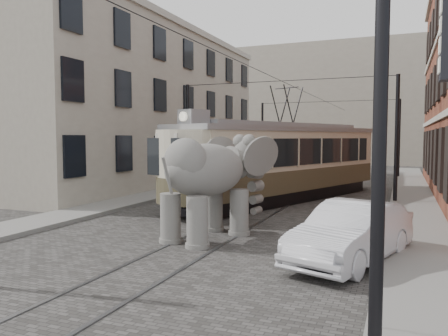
% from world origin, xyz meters
% --- Properties ---
extents(ground, '(120.00, 120.00, 0.00)m').
position_xyz_m(ground, '(0.00, 0.00, 0.00)').
color(ground, '#494643').
extents(tram_rails, '(1.54, 80.00, 0.02)m').
position_xyz_m(tram_rails, '(0.00, 0.00, 0.01)').
color(tram_rails, slate).
rests_on(tram_rails, ground).
extents(sidewalk_right, '(2.00, 60.00, 0.15)m').
position_xyz_m(sidewalk_right, '(6.00, 0.00, 0.07)').
color(sidewalk_right, slate).
rests_on(sidewalk_right, ground).
extents(sidewalk_left, '(2.00, 60.00, 0.15)m').
position_xyz_m(sidewalk_left, '(-6.50, 0.00, 0.07)').
color(sidewalk_left, slate).
rests_on(sidewalk_left, ground).
extents(stucco_building, '(7.00, 24.00, 10.00)m').
position_xyz_m(stucco_building, '(-11.00, 10.00, 5.00)').
color(stucco_building, gray).
rests_on(stucco_building, ground).
extents(distant_block, '(28.00, 10.00, 14.00)m').
position_xyz_m(distant_block, '(0.00, 40.00, 7.00)').
color(distant_block, gray).
rests_on(distant_block, ground).
extents(catenary, '(11.00, 30.20, 6.00)m').
position_xyz_m(catenary, '(-0.20, 5.00, 3.00)').
color(catenary, black).
rests_on(catenary, ground).
extents(tram, '(7.62, 14.11, 5.55)m').
position_xyz_m(tram, '(0.18, 5.23, 2.78)').
color(tram, beige).
rests_on(tram, ground).
extents(elephant, '(4.19, 5.87, 3.24)m').
position_xyz_m(elephant, '(-0.06, -3.76, 1.62)').
color(elephant, '#63615C').
rests_on(elephant, ground).
extents(parked_car, '(2.91, 4.79, 1.49)m').
position_xyz_m(parked_car, '(4.36, -4.77, 0.74)').
color(parked_car, silver).
rests_on(parked_car, ground).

